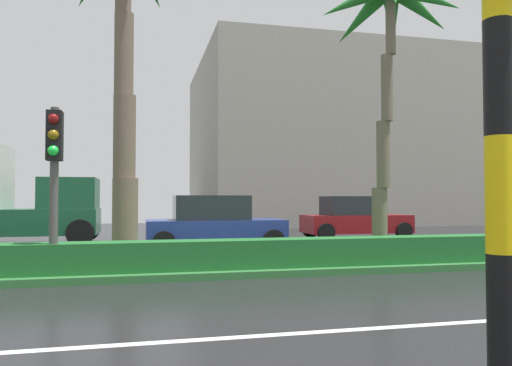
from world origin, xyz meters
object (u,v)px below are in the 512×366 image
at_px(car_in_traffic_second, 214,224).
at_px(car_in_traffic_third, 355,218).
at_px(traffic_signal_foreground, 495,7).
at_px(palm_tree_centre_right, 390,23).
at_px(traffic_signal_median_right, 54,159).
at_px(box_truck_lead, 1,201).

xyz_separation_m(car_in_traffic_second, car_in_traffic_third, (6.27, 3.22, 0.00)).
xyz_separation_m(traffic_signal_foreground, car_in_traffic_second, (0.32, 13.07, -1.88)).
xyz_separation_m(traffic_signal_foreground, car_in_traffic_third, (6.60, 16.28, -1.88)).
xyz_separation_m(palm_tree_centre_right, traffic_signal_median_right, (-8.03, -1.71, -3.91)).
bearing_deg(palm_tree_centre_right, traffic_signal_foreground, -115.48).
bearing_deg(traffic_signal_median_right, car_in_traffic_second, 54.25).
bearing_deg(car_in_traffic_third, traffic_signal_foreground, -112.05).
distance_m(car_in_traffic_second, car_in_traffic_third, 7.05).
bearing_deg(box_truck_lead, palm_tree_centre_right, -32.12).
bearing_deg(traffic_signal_foreground, car_in_traffic_second, -91.42).
relative_size(box_truck_lead, car_in_traffic_second, 1.49).
xyz_separation_m(palm_tree_centre_right, box_truck_lead, (-11.17, 7.01, -4.74)).
relative_size(palm_tree_centre_right, traffic_signal_foreground, 1.93).
height_order(palm_tree_centre_right, car_in_traffic_second, palm_tree_centre_right).
height_order(traffic_signal_median_right, traffic_signal_foreground, traffic_signal_foreground).
bearing_deg(traffic_signal_foreground, traffic_signal_median_right, -65.06).
relative_size(traffic_signal_median_right, box_truck_lead, 0.50).
bearing_deg(palm_tree_centre_right, car_in_traffic_second, 138.32).
distance_m(palm_tree_centre_right, car_in_traffic_third, 9.06).
xyz_separation_m(palm_tree_centre_right, traffic_signal_foreground, (-4.47, -9.38, -3.58)).
height_order(traffic_signal_foreground, box_truck_lead, traffic_signal_foreground).
bearing_deg(box_truck_lead, traffic_signal_median_right, -70.23).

